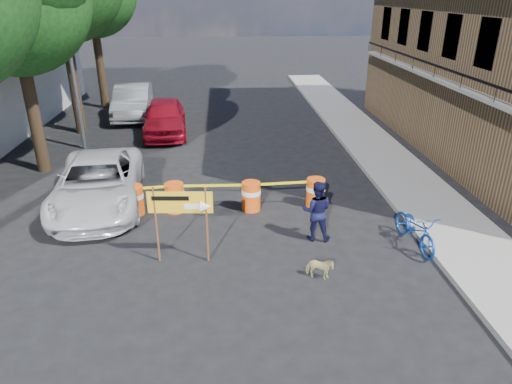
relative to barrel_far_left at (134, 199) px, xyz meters
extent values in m
plane|color=black|center=(2.82, -3.07, -0.47)|extent=(120.00, 120.00, 0.00)
cube|color=gray|center=(9.02, 2.93, -0.40)|extent=(2.40, 40.00, 0.15)
cylinder|color=#332316|center=(-3.98, 3.93, 1.91)|extent=(0.44, 0.44, 4.76)
cylinder|color=#332316|center=(-3.98, 8.93, 2.19)|extent=(0.44, 0.44, 5.32)
cylinder|color=#332316|center=(-3.98, 13.93, 1.99)|extent=(0.44, 0.44, 4.93)
sphere|color=#163E11|center=(-4.70, 14.53, 4.98)|extent=(3.36, 3.36, 3.36)
cylinder|color=gray|center=(-3.18, 6.43, 3.53)|extent=(0.16, 0.16, 8.00)
cylinder|color=#D94B0C|center=(0.00, 0.00, -0.02)|extent=(0.56, 0.56, 0.90)
cylinder|color=white|center=(0.00, 0.00, 0.13)|extent=(0.58, 0.58, 0.14)
cylinder|color=#D94B0C|center=(1.19, 0.11, -0.02)|extent=(0.56, 0.56, 0.90)
cylinder|color=white|center=(1.19, 0.11, 0.13)|extent=(0.58, 0.58, 0.14)
cylinder|color=#D94B0C|center=(3.48, 0.03, -0.02)|extent=(0.56, 0.56, 0.90)
cylinder|color=white|center=(3.48, 0.03, 0.13)|extent=(0.58, 0.58, 0.14)
cylinder|color=#D94B0C|center=(5.47, 0.15, -0.02)|extent=(0.56, 0.56, 0.90)
cylinder|color=white|center=(5.47, 0.15, 0.13)|extent=(0.58, 0.58, 0.14)
cylinder|color=#592D19|center=(1.03, -2.67, 0.52)|extent=(0.05, 0.05, 1.98)
cylinder|color=#592D19|center=(2.24, -2.76, 0.52)|extent=(0.05, 0.05, 1.98)
cube|color=yellow|center=(1.64, -2.72, 1.12)|extent=(1.54, 0.15, 0.55)
cube|color=white|center=(1.94, -2.76, 1.03)|extent=(0.44, 0.04, 0.13)
cone|color=white|center=(2.24, -2.78, 1.03)|extent=(0.26, 0.30, 0.29)
cube|color=black|center=(1.42, -2.72, 1.23)|extent=(0.88, 0.08, 0.11)
imported|color=black|center=(5.09, -1.87, 0.36)|extent=(0.93, 0.79, 1.67)
imported|color=#1547B2|center=(7.58, -2.43, 0.50)|extent=(0.80, 1.10, 1.94)
imported|color=tan|center=(4.82, -3.72, -0.19)|extent=(0.72, 0.50, 0.55)
imported|color=silver|center=(-1.17, 0.69, 0.28)|extent=(3.05, 5.63, 1.50)
imported|color=#A80E22|center=(0.02, 8.34, 0.33)|extent=(2.29, 4.86, 1.61)
imported|color=#AEB2B6|center=(-1.98, 11.68, 0.36)|extent=(2.12, 5.15, 1.66)
camera|label=1|loc=(2.70, -12.47, 5.67)|focal=32.00mm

